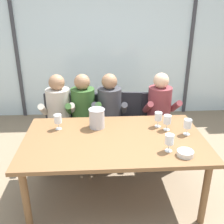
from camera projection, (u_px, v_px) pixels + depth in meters
ground at (109, 150)px, 3.95m from camera, size 14.00×14.00×0.00m
window_glass_panel at (105, 48)px, 4.79m from camera, size 7.10×0.03×2.60m
window_mullion_left at (16, 49)px, 4.68m from camera, size 0.06×0.06×2.60m
window_mullion_right at (190, 47)px, 4.86m from camera, size 0.06×0.06×2.60m
hillside_vineyard at (101, 37)px, 8.35m from camera, size 13.10×2.40×2.12m
dining_table at (114, 144)px, 2.77m from camera, size 1.90×1.12×0.75m
chair_near_curtain at (58, 121)px, 3.68m from camera, size 0.49×0.49×0.89m
chair_left_of_center at (82, 120)px, 3.72m from camera, size 0.47×0.47×0.89m
chair_center at (109, 120)px, 3.71m from camera, size 0.49×0.49×0.89m
chair_right_of_center at (136, 119)px, 3.74m from camera, size 0.49×0.49×0.89m
chair_near_window_right at (157, 119)px, 3.74m from camera, size 0.48×0.48×0.89m
person_beige_jumper at (59, 114)px, 3.49m from camera, size 0.47×0.62×1.21m
person_olive_shirt at (84, 113)px, 3.50m from camera, size 0.48×0.63×1.21m
person_charcoal_jacket at (110, 112)px, 3.52m from camera, size 0.48×0.63×1.21m
person_maroon_top at (160, 111)px, 3.56m from camera, size 0.47×0.62×1.21m
ice_bucket_primary at (97, 118)px, 2.93m from camera, size 0.18×0.18×0.23m
tasting_bowl at (185, 153)px, 2.41m from camera, size 0.15×0.15×0.05m
wine_glass_by_left_taster at (167, 120)px, 2.87m from camera, size 0.08×0.08×0.17m
wine_glass_near_bucket at (188, 124)px, 2.77m from camera, size 0.08×0.08×0.17m
wine_glass_center_pour at (158, 117)px, 2.95m from camera, size 0.08×0.08×0.17m
wine_glass_by_right_taster at (58, 119)px, 2.89m from camera, size 0.08×0.08×0.17m
wine_glass_spare_empty at (169, 140)px, 2.45m from camera, size 0.08×0.08×0.17m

